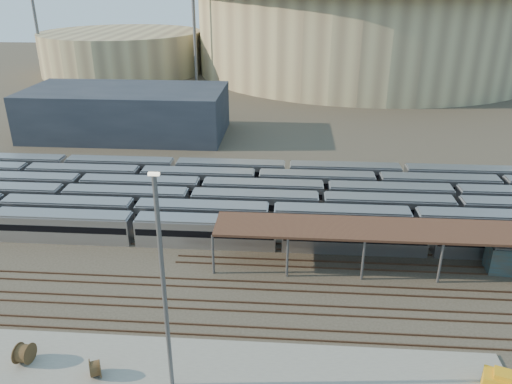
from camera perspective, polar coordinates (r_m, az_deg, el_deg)
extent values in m
plane|color=#383026|center=(57.83, 2.94, -10.24)|extent=(420.00, 420.00, 0.00)
cube|color=gray|center=(46.40, -4.18, -20.22)|extent=(50.00, 9.00, 0.20)
cube|color=#A2A1A6|center=(63.76, 2.64, -4.88)|extent=(112.00, 2.90, 3.60)
cube|color=#A2A1A6|center=(67.52, 1.75, -3.15)|extent=(112.00, 2.90, 3.60)
cube|color=#A2A1A6|center=(71.39, 7.42, -1.80)|extent=(112.00, 2.90, 3.60)
cube|color=#A2A1A6|center=(75.26, 7.95, -0.45)|extent=(112.00, 2.90, 3.60)
cube|color=#A2A1A6|center=(79.10, 0.10, 1.02)|extent=(112.00, 2.90, 3.60)
cube|color=#A2A1A6|center=(82.82, 3.58, 2.03)|extent=(112.00, 2.90, 3.60)
cylinder|color=#5A5A5F|center=(58.23, -4.93, -7.14)|extent=(0.30, 0.30, 5.00)
cylinder|color=#5A5A5F|center=(62.87, -4.18, -4.64)|extent=(0.30, 0.30, 5.00)
cylinder|color=#5A5A5F|center=(57.59, 3.60, -7.47)|extent=(0.30, 0.30, 5.00)
cylinder|color=#5A5A5F|center=(62.28, 3.68, -4.91)|extent=(0.30, 0.30, 5.00)
cylinder|color=#5A5A5F|center=(58.21, 12.14, -7.64)|extent=(0.30, 0.30, 5.00)
cylinder|color=#5A5A5F|center=(62.86, 11.54, -5.10)|extent=(0.30, 0.30, 5.00)
cylinder|color=#5A5A5F|center=(60.07, 20.32, -7.65)|extent=(0.30, 0.30, 5.00)
cylinder|color=#5A5A5F|center=(64.58, 19.13, -5.19)|extent=(0.30, 0.30, 5.00)
cylinder|color=#5A5A5F|center=(67.36, 26.21, -5.19)|extent=(0.30, 0.30, 5.00)
cube|color=#391E17|center=(62.42, 23.83, -4.24)|extent=(60.00, 6.00, 0.30)
cube|color=#4C3323|center=(56.33, 2.89, -11.16)|extent=(170.00, 0.12, 0.18)
cube|color=#4C3323|center=(57.57, 2.93, -10.31)|extent=(170.00, 0.12, 0.18)
cube|color=#4C3323|center=(53.10, 2.77, -13.61)|extent=(170.00, 0.12, 0.18)
cube|color=#4C3323|center=(54.30, 2.82, -12.66)|extent=(170.00, 0.12, 0.18)
cube|color=#4C3323|center=(49.97, 2.63, -16.38)|extent=(170.00, 0.12, 0.18)
cube|color=#4C3323|center=(51.13, 2.68, -15.30)|extent=(170.00, 0.12, 0.18)
cylinder|color=tan|center=(190.49, 12.13, 17.63)|extent=(116.00, 116.00, 28.00)
cylinder|color=tan|center=(189.77, -14.99, 15.21)|extent=(56.00, 56.00, 14.00)
cube|color=#1E232D|center=(112.37, -14.57, 8.85)|extent=(42.00, 20.00, 10.00)
cylinder|color=#5A5A5F|center=(161.61, -7.08, 18.40)|extent=(1.00, 1.00, 36.00)
cylinder|color=#5A5A5F|center=(189.14, -23.87, 17.42)|extent=(1.00, 1.00, 36.00)
cylinder|color=#5A5A5F|center=(208.80, 1.38, 19.70)|extent=(1.00, 1.00, 36.00)
cylinder|color=brown|center=(51.14, -24.96, -16.37)|extent=(1.32, 2.05, 1.92)
cylinder|color=brown|center=(47.68, -17.91, -18.64)|extent=(1.47, 1.83, 1.61)
cylinder|color=#5A5A5F|center=(39.85, -10.46, -11.03)|extent=(0.36, 0.36, 19.18)
cube|color=#FFF2CC|center=(35.33, -11.61, 2.03)|extent=(0.80, 0.30, 0.20)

